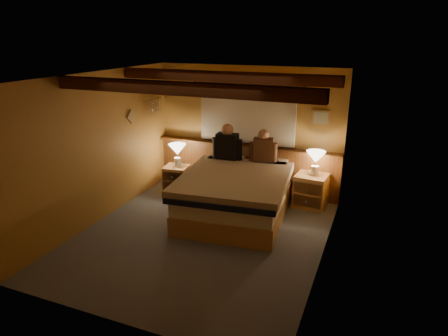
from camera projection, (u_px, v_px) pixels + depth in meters
The scene contains 19 objects.
floor at pixel (202, 235), 6.13m from camera, with size 4.20×4.20×0.00m, color #545964.
ceiling at pixel (199, 76), 5.36m from camera, with size 4.20×4.20×0.00m, color tan.
wall_back at pixel (248, 130), 7.59m from camera, with size 3.60×3.60×0.00m, color #B38A40.
wall_left at pixel (99, 148), 6.39m from camera, with size 4.20×4.20×0.00m, color #B38A40.
wall_right at pixel (328, 177), 5.10m from camera, with size 4.20×4.20×0.00m, color #B38A40.
wall_front at pixel (109, 222), 3.90m from camera, with size 3.60×3.60×0.00m, color #B38A40.
wainscot at pixel (246, 167), 7.76m from camera, with size 3.60×0.23×0.94m.
curtain_window at pixel (247, 114), 7.42m from camera, with size 2.18×0.09×1.11m.
ceiling_beams at pixel (204, 82), 5.52m from camera, with size 3.60×1.65×0.16m.
coat_rail at pixel (154, 104), 7.59m from camera, with size 0.05×0.55×0.24m.
framed_print at pixel (321, 118), 6.98m from camera, with size 0.30×0.04×0.25m.
bed at pixel (236, 194), 6.71m from camera, with size 1.90×2.36×0.75m.
nightstand_left at pixel (176, 178), 7.84m from camera, with size 0.49×0.45×0.49m.
nightstand_right at pixel (311, 191), 7.08m from camera, with size 0.57×0.53×0.59m.
lamp_left at pixel (177, 151), 7.69m from camera, with size 0.34×0.34×0.44m.
lamp_right at pixel (316, 158), 6.90m from camera, with size 0.33×0.33×0.43m.
person_left at pixel (227, 145), 7.29m from camera, with size 0.57×0.24×0.69m.
person_right at pixel (263, 148), 7.16m from camera, with size 0.50×0.27×0.62m.
duffel_bag at pixel (188, 191), 7.46m from camera, with size 0.53×0.40×0.34m.
Camera 1 is at (2.37, -4.95, 2.95)m, focal length 32.00 mm.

